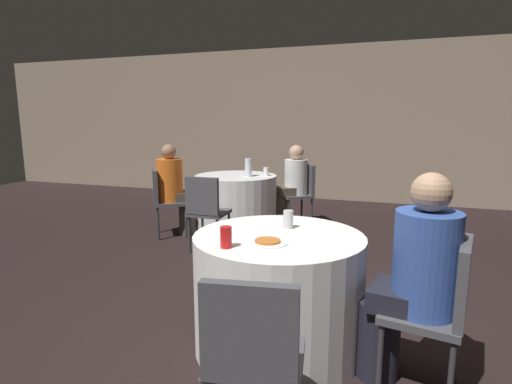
% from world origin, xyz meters
% --- Properties ---
extents(ground_plane, '(16.00, 16.00, 0.00)m').
position_xyz_m(ground_plane, '(0.00, 0.00, 0.00)').
color(ground_plane, black).
extents(wall_back, '(16.00, 0.06, 2.80)m').
position_xyz_m(wall_back, '(0.00, 5.13, 1.40)').
color(wall_back, gray).
rests_on(wall_back, ground_plane).
extents(table_near, '(1.08, 1.08, 0.75)m').
position_xyz_m(table_near, '(-0.09, -0.02, 0.38)').
color(table_near, white).
rests_on(table_near, ground_plane).
extents(table_far, '(1.08, 1.08, 0.75)m').
position_xyz_m(table_far, '(-1.38, 2.51, 0.38)').
color(table_far, white).
rests_on(table_far, ground_plane).
extents(chair_near_south, '(0.46, 0.46, 0.86)m').
position_xyz_m(chair_near_south, '(0.06, -0.96, 0.52)').
color(chair_near_south, '#47474C').
rests_on(chair_near_south, ground_plane).
extents(chair_near_east, '(0.47, 0.47, 0.86)m').
position_xyz_m(chair_near_east, '(0.84, -0.21, 0.52)').
color(chair_near_east, '#47474C').
rests_on(chair_near_east, ground_plane).
extents(chair_far_southwest, '(0.56, 0.56, 0.86)m').
position_xyz_m(chair_far_southwest, '(-2.15, 1.97, 0.52)').
color(chair_far_southwest, '#47474C').
rests_on(chair_far_southwest, ground_plane).
extents(chair_far_northeast, '(0.56, 0.56, 0.86)m').
position_xyz_m(chair_far_northeast, '(-0.60, 3.06, 0.52)').
color(chair_far_northeast, '#47474C').
rests_on(chair_far_northeast, ground_plane).
extents(chair_far_south, '(0.41, 0.41, 0.86)m').
position_xyz_m(chair_far_south, '(-1.36, 1.56, 0.52)').
color(chair_far_south, '#47474C').
rests_on(chair_far_south, ground_plane).
extents(person_blue_shirt, '(0.50, 0.37, 1.20)m').
position_xyz_m(person_blue_shirt, '(0.69, -0.18, 0.61)').
color(person_blue_shirt, black).
rests_on(person_blue_shirt, ground_plane).
extents(person_orange_shirt, '(0.47, 0.44, 1.18)m').
position_xyz_m(person_orange_shirt, '(-2.02, 2.06, 0.59)').
color(person_orange_shirt, '#4C4238').
rests_on(person_orange_shirt, ground_plane).
extents(person_white_shirt, '(0.47, 0.44, 1.14)m').
position_xyz_m(person_white_shirt, '(-0.74, 2.96, 0.57)').
color(person_white_shirt, '#4C4238').
rests_on(person_white_shirt, ground_plane).
extents(pizza_plate_near, '(0.24, 0.24, 0.02)m').
position_xyz_m(pizza_plate_near, '(-0.11, -0.20, 0.76)').
color(pizza_plate_near, white).
rests_on(pizza_plate_near, table_near).
extents(soda_can_silver, '(0.07, 0.07, 0.12)m').
position_xyz_m(soda_can_silver, '(-0.07, 0.15, 0.81)').
color(soda_can_silver, silver).
rests_on(soda_can_silver, table_near).
extents(soda_can_red, '(0.07, 0.07, 0.12)m').
position_xyz_m(soda_can_red, '(-0.31, -0.37, 0.81)').
color(soda_can_red, red).
rests_on(soda_can_red, table_near).
extents(bottle_far, '(0.09, 0.09, 0.23)m').
position_xyz_m(bottle_far, '(-1.18, 2.46, 0.87)').
color(bottle_far, silver).
rests_on(bottle_far, table_far).
extents(cup_far, '(0.07, 0.07, 0.11)m').
position_xyz_m(cup_far, '(-0.99, 2.61, 0.81)').
color(cup_far, white).
rests_on(cup_far, table_far).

